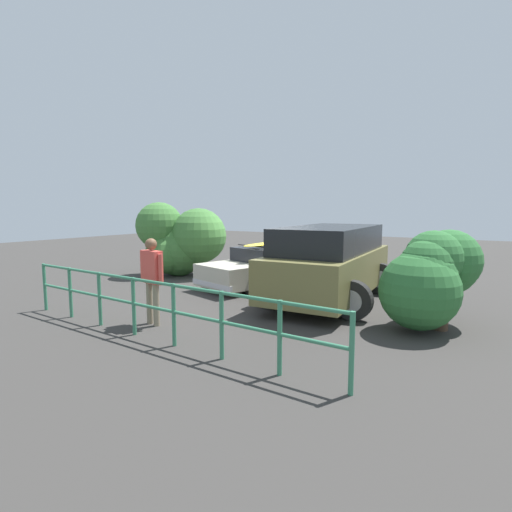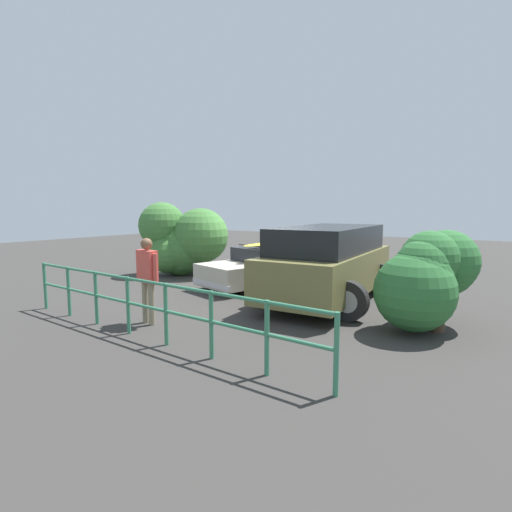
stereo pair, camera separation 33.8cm
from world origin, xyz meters
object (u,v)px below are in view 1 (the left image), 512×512
object	(u,v)px
person_bystander	(152,273)
bush_near_left	(181,243)
sedan_car	(267,266)
suv_car	(330,262)
bush_near_right	(432,272)

from	to	relation	value
person_bystander	bush_near_left	bearing A→B (deg)	-52.92
person_bystander	bush_near_left	size ratio (longest dim) A/B	0.58
sedan_car	suv_car	xyz separation A→B (m)	(-2.40, 0.99, 0.42)
sedan_car	bush_near_left	bearing A→B (deg)	2.36
suv_car	bush_near_right	bearing A→B (deg)	155.43
sedan_car	suv_car	size ratio (longest dim) A/B	0.89
person_bystander	bush_near_right	bearing A→B (deg)	-150.61
suv_car	bush_near_right	world-z (taller)	bush_near_right
sedan_car	suv_car	bearing A→B (deg)	157.58
bush_near_left	bush_near_right	size ratio (longest dim) A/B	1.33
bush_near_left	sedan_car	bearing A→B (deg)	-177.64
bush_near_right	sedan_car	bearing A→B (deg)	-23.54
person_bystander	bush_near_right	size ratio (longest dim) A/B	0.77
sedan_car	person_bystander	bearing A→B (deg)	92.06
sedan_car	person_bystander	size ratio (longest dim) A/B	2.58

